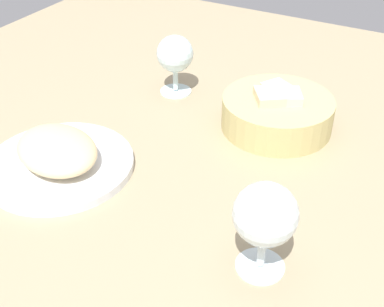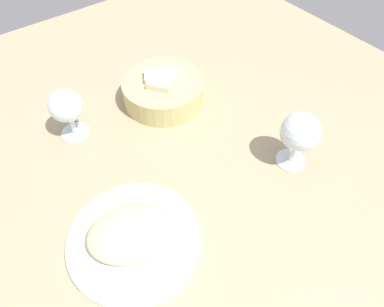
# 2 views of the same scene
# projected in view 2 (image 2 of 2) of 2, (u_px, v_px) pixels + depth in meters

# --- Properties ---
(ground_plane) EXTENTS (1.40, 1.40, 0.02)m
(ground_plane) POSITION_uv_depth(u_px,v_px,m) (173.00, 158.00, 0.75)
(ground_plane) COLOR tan
(plate) EXTENTS (0.23, 0.23, 0.01)m
(plate) POSITION_uv_depth(u_px,v_px,m) (134.00, 240.00, 0.61)
(plate) COLOR white
(plate) RESTS_ON ground_plane
(omelette) EXTENTS (0.18, 0.16, 0.04)m
(omelette) POSITION_uv_depth(u_px,v_px,m) (132.00, 232.00, 0.58)
(omelette) COLOR beige
(omelette) RESTS_ON plate
(lettuce_garnish) EXTENTS (0.04, 0.04, 0.01)m
(lettuce_garnish) POSITION_uv_depth(u_px,v_px,m) (100.00, 228.00, 0.61)
(lettuce_garnish) COLOR #458839
(lettuce_garnish) RESTS_ON plate
(bread_basket) EXTENTS (0.19, 0.19, 0.07)m
(bread_basket) POSITION_uv_depth(u_px,v_px,m) (163.00, 90.00, 0.83)
(bread_basket) COLOR tan
(bread_basket) RESTS_ON ground_plane
(wine_glass_near) EXTENTS (0.08, 0.08, 0.13)m
(wine_glass_near) POSITION_uv_depth(u_px,v_px,m) (300.00, 133.00, 0.67)
(wine_glass_near) COLOR silver
(wine_glass_near) RESTS_ON ground_plane
(wine_glass_far) EXTENTS (0.07, 0.07, 0.12)m
(wine_glass_far) POSITION_uv_depth(u_px,v_px,m) (66.00, 108.00, 0.72)
(wine_glass_far) COLOR silver
(wine_glass_far) RESTS_ON ground_plane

